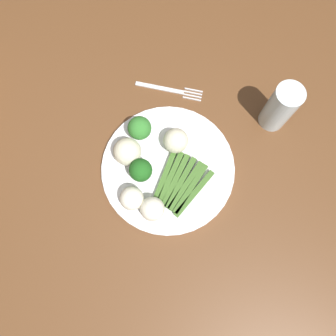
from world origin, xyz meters
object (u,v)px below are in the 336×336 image
plate (168,169)px  cauliflower_back_right (127,152)px  cauliflower_left (176,141)px  cauliflower_front (154,209)px  asparagus_bundle (180,184)px  water_glass (280,108)px  fork (170,90)px  cauliflower_edge (132,198)px  broccoli_front_left (141,170)px  broccoli_near_center (140,128)px  dining_table (156,178)px

plate → cauliflower_back_right: size_ratio=4.89×
plate → cauliflower_left: 0.07m
cauliflower_front → cauliflower_back_right: 0.14m
asparagus_bundle → cauliflower_front: cauliflower_front is taller
asparagus_bundle → cauliflower_left: bearing=35.2°
cauliflower_back_right → water_glass: (-0.10, 0.33, 0.02)m
asparagus_bundle → fork: asparagus_bundle is taller
fork → cauliflower_edge: bearing=-94.0°
asparagus_bundle → broccoli_front_left: 0.09m
broccoli_front_left → broccoli_near_center: (-0.09, -0.01, 0.00)m
cauliflower_edge → fork: 0.29m
plate → cauliflower_back_right: cauliflower_back_right is taller
plate → cauliflower_edge: (0.07, -0.07, 0.03)m
asparagus_bundle → broccoli_front_left: bearing=104.5°
plate → fork: 0.20m
plate → fork: size_ratio=1.80×
broccoli_near_center → cauliflower_front: (0.17, 0.04, -0.01)m
broccoli_front_left → fork: (-0.22, 0.06, -0.05)m
cauliflower_front → dining_table: bearing=-177.8°
cauliflower_left → cauliflower_back_right: cauliflower_back_right is taller
broccoli_front_left → cauliflower_edge: (0.06, -0.02, -0.01)m
broccoli_front_left → cauliflower_left: (-0.07, 0.07, -0.01)m
cauliflower_back_right → plate: bearing=72.4°
plate → cauliflower_front: bearing=-16.0°
dining_table → cauliflower_front: size_ratio=27.05×
cauliflower_back_right → fork: 0.20m
cauliflower_front → fork: 0.30m
cauliflower_edge → water_glass: bearing=122.6°
cauliflower_front → water_glass: (-0.22, 0.27, 0.02)m
broccoli_front_left → fork: broccoli_front_left is taller
broccoli_front_left → cauliflower_front: size_ratio=1.19×
dining_table → broccoli_near_center: (-0.08, -0.03, 0.15)m
broccoli_near_center → fork: size_ratio=0.39×
cauliflower_edge → cauliflower_back_right: cauliflower_back_right is taller
broccoli_near_center → water_glass: water_glass is taller
cauliflower_front → fork: bearing=174.7°
dining_table → asparagus_bundle: asparagus_bundle is taller
dining_table → asparagus_bundle: 0.13m
dining_table → cauliflower_front: 0.17m
broccoli_near_center → water_glass: bearing=99.2°
broccoli_near_center → water_glass: 0.31m
cauliflower_back_right → fork: bearing=152.9°
asparagus_bundle → cauliflower_edge: cauliflower_edge is taller
water_glass → broccoli_front_left: bearing=-64.3°
water_glass → cauliflower_front: bearing=-50.3°
asparagus_bundle → plate: bearing=66.0°
dining_table → water_glass: size_ratio=10.83×
cauliflower_back_right → cauliflower_edge: bearing=7.9°
cauliflower_front → asparagus_bundle: bearing=137.5°
water_glass → cauliflower_edge: bearing=-57.4°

